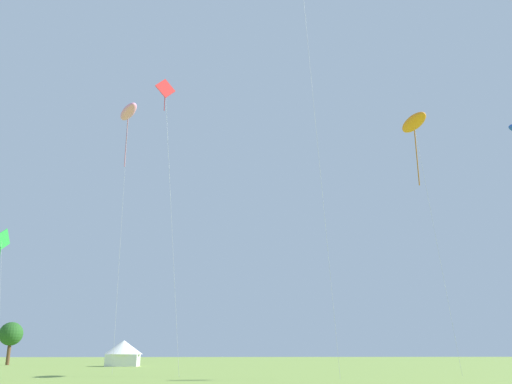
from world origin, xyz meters
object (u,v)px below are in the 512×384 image
Objects in this scene: kite_red_diamond at (166,96)px; tree_distant_left at (11,334)px; kite_green_diamond at (2,243)px; kite_pink_parafoil at (128,112)px; festival_tent_right at (123,352)px; kite_orange_parafoil at (414,123)px.

tree_distant_left is (-21.47, 36.39, -16.53)m from kite_red_diamond.
tree_distant_left is at bearing 98.51° from kite_green_diamond.
festival_tent_right is at bearing 95.76° from kite_pink_parafoil.
tree_distant_left reaches higher than festival_tent_right.
kite_green_diamond is at bearing 129.05° from kite_red_diamond.
tree_distant_left is at bearing 152.75° from festival_tent_right.
festival_tent_right is (-25.74, 27.54, -17.67)m from kite_orange_parafoil.
festival_tent_right is 0.84× the size of tree_distant_left.
tree_distant_left is (-1.82, 12.17, -9.57)m from kite_green_diamond.
kite_green_diamond is (-39.46, 23.38, -5.91)m from kite_orange_parafoil.
kite_orange_parafoil is at bearing -11.76° from kite_pink_parafoil.
kite_pink_parafoil is 4.17× the size of tree_distant_left.
kite_pink_parafoil reaches higher than kite_red_diamond.
festival_tent_right is (-5.93, 28.39, -18.71)m from kite_red_diamond.
kite_green_diamond is 3.37× the size of festival_tent_right.
kite_green_diamond is 0.68× the size of kite_pink_parafoil.
kite_green_diamond is 15.58m from tree_distant_left.
tree_distant_left is at bearing 120.16° from kite_pink_parafoil.
kite_pink_parafoil is at bearing -84.24° from festival_tent_right.
kite_red_diamond is 34.51m from festival_tent_right.
kite_orange_parafoil reaches higher than festival_tent_right.
kite_orange_parafoil is 46.24m from kite_green_diamond.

